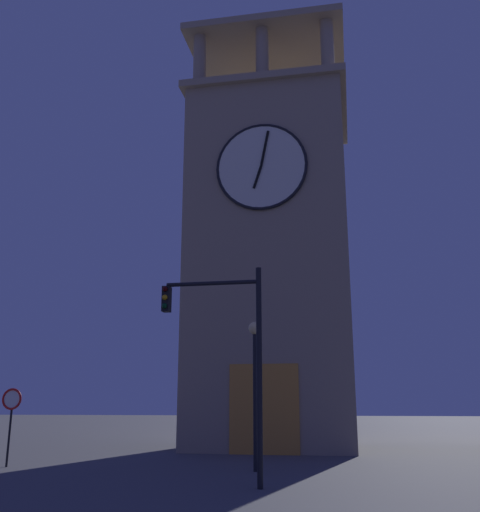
{
  "coord_description": "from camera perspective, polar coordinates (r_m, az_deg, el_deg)",
  "views": [
    {
      "loc": [
        -5.71,
        28.19,
        2.14
      ],
      "look_at": [
        0.18,
        -2.81,
        10.3
      ],
      "focal_mm": 40.61,
      "sensor_mm": 36.0,
      "label": 1
    }
  ],
  "objects": [
    {
      "name": "street_lamp",
      "position": [
        20.43,
        1.48,
        -10.68
      ],
      "size": [
        0.44,
        0.44,
        5.0
      ],
      "color": "black",
      "rests_on": "ground_plane"
    },
    {
      "name": "clocktower",
      "position": [
        32.19,
        3.31,
        -0.44
      ],
      "size": [
        8.83,
        8.83,
        24.8
      ],
      "color": "gray",
      "rests_on": "ground_plane"
    },
    {
      "name": "no_horn_sign",
      "position": [
        23.42,
        -21.59,
        -13.49
      ],
      "size": [
        0.78,
        0.14,
        2.75
      ],
      "color": "black",
      "rests_on": "ground_plane"
    },
    {
      "name": "traffic_signal_near",
      "position": [
        16.53,
        -1.16,
        -8.29
      ],
      "size": [
        2.93,
        0.41,
        5.99
      ],
      "color": "black",
      "rests_on": "ground_plane"
    },
    {
      "name": "ground_plane",
      "position": [
        28.84,
        -0.73,
        -18.75
      ],
      "size": [
        200.0,
        200.0,
        0.0
      ],
      "primitive_type": "plane",
      "color": "#4C4C51"
    }
  ]
}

